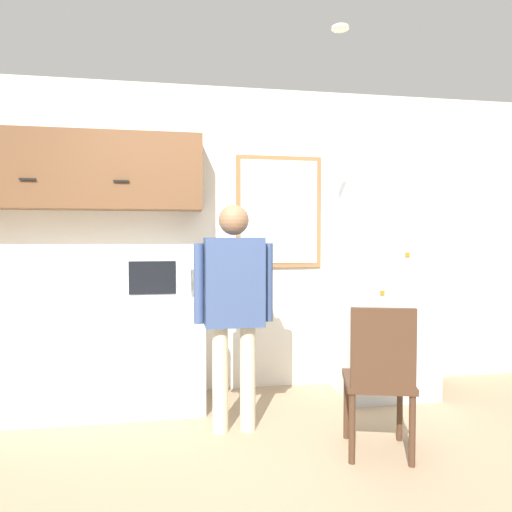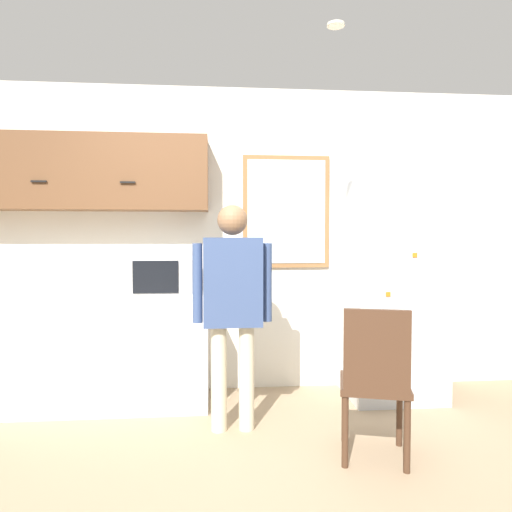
{
  "view_description": "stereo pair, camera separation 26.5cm",
  "coord_description": "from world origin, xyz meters",
  "px_view_note": "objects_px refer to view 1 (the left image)",
  "views": [
    {
      "loc": [
        -0.43,
        -2.3,
        1.37
      ],
      "look_at": [
        0.13,
        0.97,
        1.23
      ],
      "focal_mm": 32.0,
      "sensor_mm": 36.0,
      "label": 1
    },
    {
      "loc": [
        -0.16,
        -2.33,
        1.37
      ],
      "look_at": [
        0.13,
        0.97,
        1.23
      ],
      "focal_mm": 32.0,
      "sensor_mm": 36.0,
      "label": 2
    }
  ],
  "objects_px": {
    "microwave": "(160,275)",
    "person": "(234,295)",
    "refrigerator": "(383,289)",
    "chair": "(380,374)"
  },
  "relations": [
    {
      "from": "microwave",
      "to": "chair",
      "type": "height_order",
      "value": "microwave"
    },
    {
      "from": "person",
      "to": "refrigerator",
      "type": "relative_size",
      "value": 0.87
    },
    {
      "from": "microwave",
      "to": "person",
      "type": "distance_m",
      "value": 0.77
    },
    {
      "from": "microwave",
      "to": "person",
      "type": "xyz_separation_m",
      "value": [
        0.53,
        -0.54,
        -0.1
      ]
    },
    {
      "from": "refrigerator",
      "to": "chair",
      "type": "relative_size",
      "value": 1.94
    },
    {
      "from": "microwave",
      "to": "chair",
      "type": "distance_m",
      "value": 1.83
    },
    {
      "from": "microwave",
      "to": "refrigerator",
      "type": "height_order",
      "value": "refrigerator"
    },
    {
      "from": "person",
      "to": "refrigerator",
      "type": "distance_m",
      "value": 1.51
    },
    {
      "from": "microwave",
      "to": "chair",
      "type": "xyz_separation_m",
      "value": [
        1.37,
        -1.09,
        -0.54
      ]
    },
    {
      "from": "refrigerator",
      "to": "person",
      "type": "bearing_deg",
      "value": -157.4
    }
  ]
}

